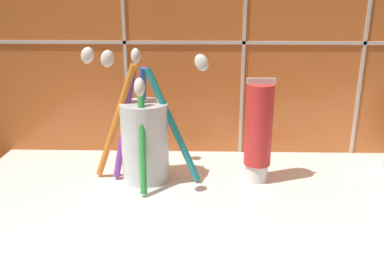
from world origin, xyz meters
The scene contains 3 objects.
sink_counter centered at (0.00, 0.00, 1.00)cm, with size 72.26×36.54×2.00cm, color white.
toothbrush_cup centered at (-12.27, 6.83, 8.22)cm, with size 17.40×12.97×18.45cm.
toothpaste_tube centered at (3.23, 6.86, 9.13)cm, with size 3.84×3.65×14.39cm.
Camera 1 is at (-4.23, -47.92, 27.13)cm, focal length 40.00 mm.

